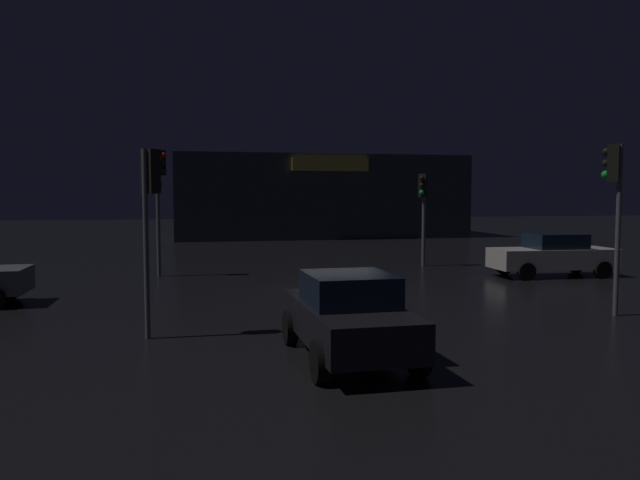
% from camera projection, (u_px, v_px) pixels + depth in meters
% --- Properties ---
extents(ground_plane, '(120.00, 120.00, 0.00)m').
position_uv_depth(ground_plane, '(339.00, 293.00, 18.90)').
color(ground_plane, black).
extents(store_building, '(20.06, 8.26, 5.69)m').
position_uv_depth(store_building, '(317.00, 197.00, 44.70)').
color(store_building, '#33383D').
rests_on(store_building, ground).
extents(traffic_signal_main, '(0.42, 0.42, 4.58)m').
position_uv_depth(traffic_signal_main, '(160.00, 187.00, 22.47)').
color(traffic_signal_main, '#595B60').
rests_on(traffic_signal_main, ground).
extents(traffic_signal_opposite, '(0.42, 0.42, 3.92)m').
position_uv_depth(traffic_signal_opposite, '(150.00, 195.00, 12.80)').
color(traffic_signal_opposite, '#595B60').
rests_on(traffic_signal_opposite, ground).
extents(traffic_signal_cross_left, '(0.43, 0.41, 4.21)m').
position_uv_depth(traffic_signal_cross_left, '(614.00, 188.00, 15.18)').
color(traffic_signal_cross_left, '#595B60').
rests_on(traffic_signal_cross_left, ground).
extents(traffic_signal_cross_right, '(0.41, 0.43, 3.85)m').
position_uv_depth(traffic_signal_cross_right, '(423.00, 201.00, 25.78)').
color(traffic_signal_cross_right, '#595B60').
rests_on(traffic_signal_cross_right, ground).
extents(car_far, '(1.93, 4.04, 1.57)m').
position_uv_depth(car_far, '(348.00, 316.00, 11.26)').
color(car_far, black).
rests_on(car_far, ground).
extents(car_crossing, '(4.50, 2.08, 1.57)m').
position_uv_depth(car_crossing, '(553.00, 255.00, 22.69)').
color(car_crossing, silver).
rests_on(car_crossing, ground).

